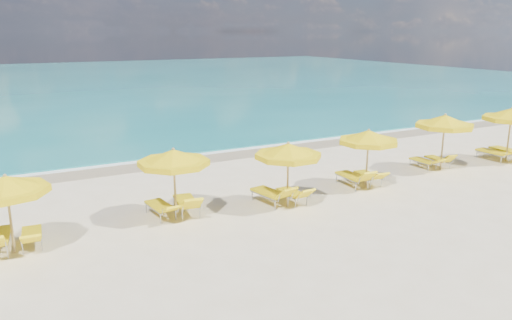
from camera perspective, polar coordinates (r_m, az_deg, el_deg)
name	(u,v)px	position (r m, az deg, el deg)	size (l,w,h in m)	color
ground_plane	(276,202)	(17.67, 2.30, -4.85)	(120.00, 120.00, 0.00)	beige
ocean	(70,83)	(63.21, -20.48, 8.27)	(120.00, 80.00, 0.30)	#147575
wet_sand_band	(198,157)	(24.08, -6.62, 0.33)	(120.00, 2.60, 0.01)	tan
foam_line	(192,154)	(24.80, -7.30, 0.73)	(120.00, 1.20, 0.03)	white
whitecap_near	(43,134)	(32.01, -23.19, 2.78)	(14.00, 0.36, 0.05)	white
whitecap_far	(214,103)	(42.16, -4.83, 6.46)	(18.00, 0.30, 0.05)	white
umbrella_1	(6,186)	(14.68, -26.66, -2.66)	(2.54, 2.54, 2.24)	tan
umbrella_2	(174,158)	(15.87, -9.40, 0.20)	(2.99, 2.99, 2.32)	tan
umbrella_3	(288,151)	(16.71, 3.70, 0.99)	(2.98, 2.98, 2.29)	tan
umbrella_4	(368,138)	(19.29, 12.73, 2.52)	(2.88, 2.88, 2.30)	tan
umbrella_5	(445,122)	(22.73, 20.77, 4.09)	(2.91, 2.91, 2.48)	tan
umbrella_6	(512,115)	(25.54, 27.17, 4.61)	(2.73, 2.73, 2.54)	tan
lounger_1_right	(32,239)	(15.48, -24.21, -8.25)	(0.67, 1.67, 0.70)	#A5A8AD
lounger_2_left	(161,211)	(16.54, -10.78, -5.70)	(0.77, 1.85, 0.70)	#A5A8AD
lounger_2_right	(187,206)	(16.70, -7.92, -5.28)	(0.88, 1.96, 0.87)	#A5A8AD
lounger_3_left	(271,197)	(17.42, 1.68, -4.30)	(0.95, 1.98, 0.88)	#A5A8AD
lounger_3_right	(293,197)	(17.63, 4.20, -4.21)	(0.66, 1.69, 0.75)	#A5A8AD
lounger_4_left	(353,180)	(19.73, 10.98, -2.31)	(0.71, 1.90, 0.88)	#A5A8AD
lounger_4_right	(369,179)	(20.20, 12.74, -2.10)	(0.74, 1.74, 0.72)	#A5A8AD
lounger_5_left	(424,164)	(23.16, 18.62, -0.42)	(0.56, 1.64, 0.63)	#A5A8AD
lounger_5_right	(438,162)	(23.69, 20.08, -0.21)	(0.74, 1.61, 0.75)	#A5A8AD
lounger_6_left	(494,156)	(25.76, 25.51, 0.46)	(0.73, 2.02, 0.73)	#A5A8AD
lounger_6_right	(507,154)	(26.34, 26.78, 0.64)	(0.83, 1.99, 0.97)	#A5A8AD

